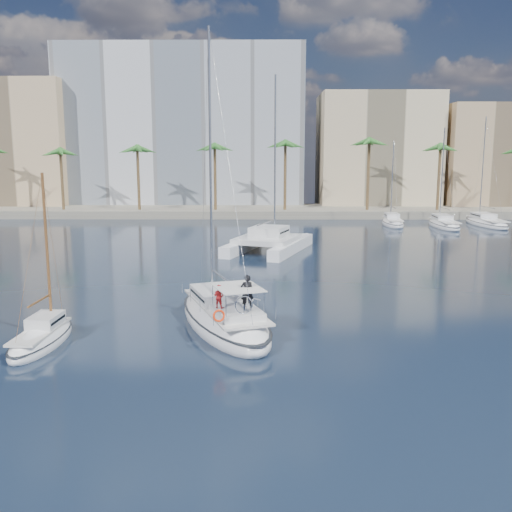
{
  "coord_description": "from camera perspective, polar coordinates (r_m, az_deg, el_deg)",
  "views": [
    {
      "loc": [
        1.55,
        -31.82,
        9.7
      ],
      "look_at": [
        1.32,
        1.5,
        3.75
      ],
      "focal_mm": 40.0,
      "sensor_mm": 36.0,
      "label": 1
    }
  ],
  "objects": [
    {
      "name": "ground",
      "position": [
        33.3,
        -2.31,
        -6.82
      ],
      "size": [
        160.0,
        160.0,
        0.0
      ],
      "primitive_type": "plane",
      "color": "black",
      "rests_on": "ground"
    },
    {
      "name": "building_beige",
      "position": [
        103.85,
        11.94,
        10.07
      ],
      "size": [
        20.0,
        14.0,
        20.0
      ],
      "primitive_type": "cube",
      "color": "#CBB992",
      "rests_on": "ground"
    },
    {
      "name": "moored_yacht_b",
      "position": [
        81.35,
        18.27,
        2.76
      ],
      "size": [
        3.32,
        10.83,
        13.72
      ],
      "primitive_type": null,
      "rotation": [
        0.0,
        0.0,
        -0.02
      ],
      "color": "white",
      "rests_on": "ground"
    },
    {
      "name": "palm_right",
      "position": [
        94.56,
        20.78,
        9.83
      ],
      "size": [
        3.6,
        3.6,
        12.3
      ],
      "color": "brown",
      "rests_on": "ground"
    },
    {
      "name": "building_tan_right",
      "position": [
        107.7,
        22.75,
        8.98
      ],
      "size": [
        18.0,
        12.0,
        18.0
      ],
      "primitive_type": "cube",
      "color": "tan",
      "rests_on": "ground"
    },
    {
      "name": "building_tan_left",
      "position": [
        109.83,
        -23.34,
        9.99
      ],
      "size": [
        22.0,
        14.0,
        22.0
      ],
      "primitive_type": "cube",
      "color": "tan",
      "rests_on": "ground"
    },
    {
      "name": "palm_centre",
      "position": [
        88.83,
        -0.62,
        10.5
      ],
      "size": [
        3.6,
        3.6,
        12.3
      ],
      "color": "brown",
      "rests_on": "ground"
    },
    {
      "name": "palm_left",
      "position": [
        95.67,
        -21.75,
        9.76
      ],
      "size": [
        3.6,
        3.6,
        12.3
      ],
      "color": "brown",
      "rests_on": "ground"
    },
    {
      "name": "building_modern",
      "position": [
        105.78,
        -7.13,
        12.38
      ],
      "size": [
        42.0,
        16.0,
        28.0
      ],
      "primitive_type": "cube",
      "color": "silver",
      "rests_on": "ground"
    },
    {
      "name": "catamaran",
      "position": [
        57.88,
        1.26,
        1.62
      ],
      "size": [
        9.7,
        13.37,
        17.56
      ],
      "rotation": [
        0.0,
        0.0,
        -0.34
      ],
      "color": "white",
      "rests_on": "ground"
    },
    {
      "name": "moored_yacht_a",
      "position": [
        81.53,
        13.49,
        3.01
      ],
      "size": [
        3.37,
        9.52,
        11.9
      ],
      "primitive_type": null,
      "rotation": [
        0.0,
        0.0,
        -0.07
      ],
      "color": "white",
      "rests_on": "ground"
    },
    {
      "name": "main_sloop",
      "position": [
        32.67,
        -3.22,
        -6.18
      ],
      "size": [
        7.62,
        12.48,
        17.67
      ],
      "rotation": [
        0.0,
        0.0,
        0.35
      ],
      "color": "white",
      "rests_on": "ground"
    },
    {
      "name": "moored_yacht_c",
      "position": [
        85.41,
        22.03,
        2.86
      ],
      "size": [
        3.98,
        12.33,
        15.54
      ],
      "primitive_type": null,
      "rotation": [
        0.0,
        0.0,
        0.03
      ],
      "color": "white",
      "rests_on": "ground"
    },
    {
      "name": "quay",
      "position": [
        93.27,
        -0.56,
        4.52
      ],
      "size": [
        120.0,
        14.0,
        1.2
      ],
      "primitive_type": "cube",
      "color": "gray",
      "rests_on": "ground"
    },
    {
      "name": "small_sloop",
      "position": [
        31.68,
        -20.62,
        -7.67
      ],
      "size": [
        2.36,
        6.57,
        9.31
      ],
      "rotation": [
        0.0,
        0.0,
        -0.05
      ],
      "color": "white",
      "rests_on": "ground"
    },
    {
      "name": "seagull",
      "position": [
        34.99,
        -0.42,
        -4.39
      ],
      "size": [
        1.11,
        0.48,
        0.2
      ],
      "color": "silver",
      "rests_on": "ground"
    }
  ]
}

